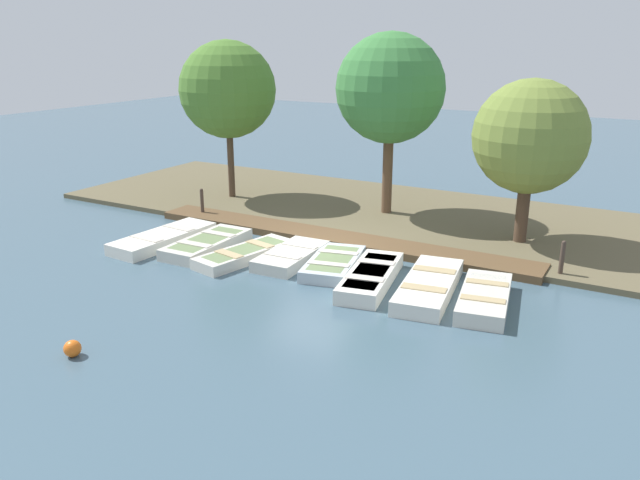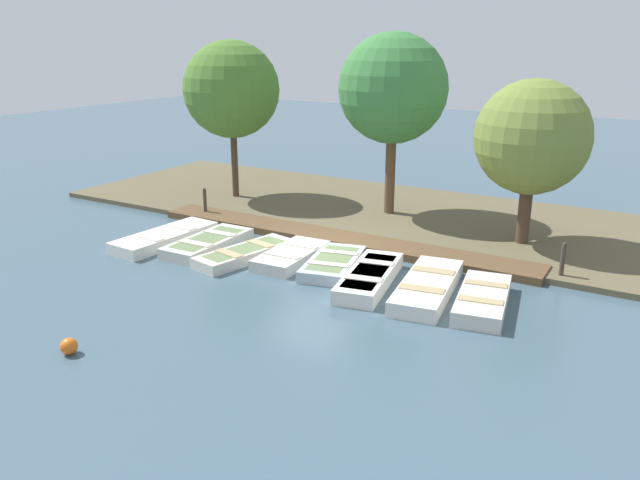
# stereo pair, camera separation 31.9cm
# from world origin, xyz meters

# --- Properties ---
(ground_plane) EXTENTS (80.00, 80.00, 0.00)m
(ground_plane) POSITION_xyz_m (0.00, 0.00, 0.00)
(ground_plane) COLOR #425B6B
(shore_bank) EXTENTS (8.00, 24.00, 0.17)m
(shore_bank) POSITION_xyz_m (-5.00, 0.00, 0.08)
(shore_bank) COLOR brown
(shore_bank) RESTS_ON ground_plane
(dock_walkway) EXTENTS (1.22, 12.84, 0.22)m
(dock_walkway) POSITION_xyz_m (-1.34, 0.00, 0.11)
(dock_walkway) COLOR brown
(dock_walkway) RESTS_ON ground_plane
(rowboat_0) EXTENTS (3.55, 1.45, 0.38)m
(rowboat_0) POSITION_xyz_m (1.45, -4.44, 0.19)
(rowboat_0) COLOR silver
(rowboat_0) RESTS_ON ground_plane
(rowboat_1) EXTENTS (3.05, 1.30, 0.37)m
(rowboat_1) POSITION_xyz_m (1.22, -2.92, 0.18)
(rowboat_1) COLOR beige
(rowboat_1) RESTS_ON ground_plane
(rowboat_2) EXTENTS (3.28, 1.66, 0.34)m
(rowboat_2) POSITION_xyz_m (1.36, -1.42, 0.17)
(rowboat_2) COLOR beige
(rowboat_2) RESTS_ON ground_plane
(rowboat_3) EXTENTS (2.66, 1.30, 0.36)m
(rowboat_3) POSITION_xyz_m (0.87, -0.14, 0.18)
(rowboat_3) COLOR beige
(rowboat_3) RESTS_ON ground_plane
(rowboat_4) EXTENTS (2.84, 1.79, 0.34)m
(rowboat_4) POSITION_xyz_m (0.81, 1.18, 0.17)
(rowboat_4) COLOR #B2BCC1
(rowboat_4) RESTS_ON ground_plane
(rowboat_5) EXTENTS (3.38, 1.64, 0.41)m
(rowboat_5) POSITION_xyz_m (1.31, 2.54, 0.20)
(rowboat_5) COLOR silver
(rowboat_5) RESTS_ON ground_plane
(rowboat_6) EXTENTS (3.61, 1.66, 0.40)m
(rowboat_6) POSITION_xyz_m (1.15, 4.06, 0.20)
(rowboat_6) COLOR silver
(rowboat_6) RESTS_ON ground_plane
(rowboat_7) EXTENTS (2.97, 1.56, 0.40)m
(rowboat_7) POSITION_xyz_m (1.24, 5.47, 0.20)
(rowboat_7) COLOR beige
(rowboat_7) RESTS_ON ground_plane
(mooring_post_near) EXTENTS (0.12, 0.12, 1.07)m
(mooring_post_near) POSITION_xyz_m (-1.44, -5.27, 0.54)
(mooring_post_near) COLOR #47382D
(mooring_post_near) RESTS_ON ground_plane
(mooring_post_far) EXTENTS (0.12, 0.12, 1.07)m
(mooring_post_far) POSITION_xyz_m (-1.44, 6.75, 0.54)
(mooring_post_far) COLOR #47382D
(mooring_post_far) RESTS_ON ground_plane
(buoy) EXTENTS (0.35, 0.35, 0.35)m
(buoy) POSITION_xyz_m (7.74, -1.01, 0.17)
(buoy) COLOR orange
(buoy) RESTS_ON ground_plane
(park_tree_far_left) EXTENTS (3.60, 3.60, 6.05)m
(park_tree_far_left) POSITION_xyz_m (-3.99, -5.90, 4.24)
(park_tree_far_left) COLOR #4C3828
(park_tree_far_left) RESTS_ON ground_plane
(park_tree_left) EXTENTS (3.68, 3.68, 6.31)m
(park_tree_left) POSITION_xyz_m (-4.80, 0.30, 4.45)
(park_tree_left) COLOR brown
(park_tree_left) RESTS_ON ground_plane
(park_tree_center) EXTENTS (3.32, 3.32, 5.01)m
(park_tree_center) POSITION_xyz_m (-3.73, 5.19, 3.33)
(park_tree_center) COLOR #4C3828
(park_tree_center) RESTS_ON ground_plane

